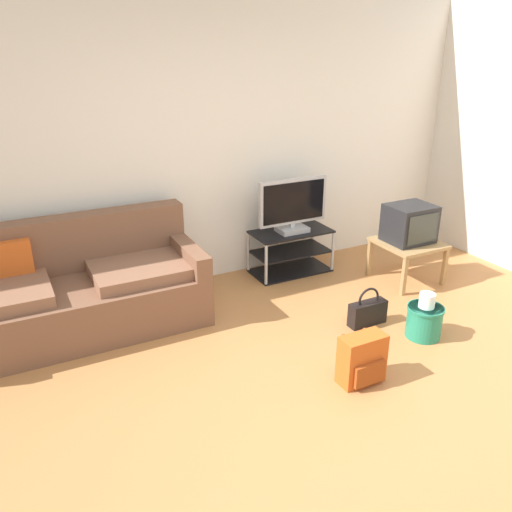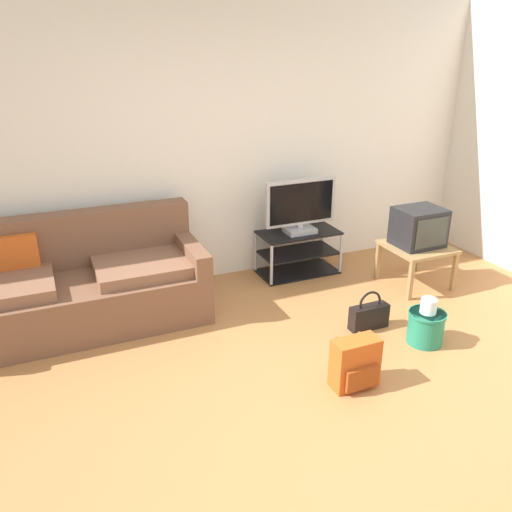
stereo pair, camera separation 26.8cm
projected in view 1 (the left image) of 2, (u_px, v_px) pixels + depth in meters
The scene contains 10 objects.
ground_plane at pixel (335, 417), 3.40m from camera, with size 9.00×9.80×0.02m, color #B27542.
wall_back at pixel (193, 146), 4.90m from camera, with size 9.00×0.10×2.70m, color silver.
couch at pixel (71, 293), 4.31m from camera, with size 2.12×0.88×0.90m.
tv_stand at pixel (290, 251), 5.45m from camera, with size 0.82×0.43×0.45m.
flat_tv at pixel (293, 206), 5.24m from camera, with size 0.75×0.22×0.55m.
side_table at pixel (408, 247), 5.20m from camera, with size 0.58×0.58×0.41m.
crt_tv at pixel (410, 223), 5.12m from camera, with size 0.44×0.37×0.37m.
backpack at pixel (362, 360), 3.67m from camera, with size 0.33×0.23×0.37m.
handbag at pixel (368, 312), 4.45m from camera, with size 0.34×0.11×0.34m.
cleaning_bucket at pixel (424, 319), 4.25m from camera, with size 0.30×0.30×0.39m.
Camera 1 is at (-1.71, -2.21, 2.25)m, focal length 36.61 mm.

